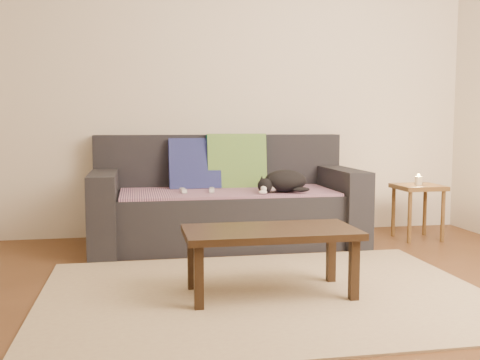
% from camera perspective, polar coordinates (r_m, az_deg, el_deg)
% --- Properties ---
extents(ground, '(4.50, 4.50, 0.00)m').
position_cam_1_polar(ground, '(3.09, 3.22, -12.45)').
color(ground, brown).
rests_on(ground, ground).
extents(back_wall, '(4.50, 0.04, 2.60)m').
position_cam_1_polar(back_wall, '(4.92, -2.31, 9.66)').
color(back_wall, beige).
rests_on(back_wall, ground).
extents(sofa, '(2.10, 0.94, 0.87)m').
position_cam_1_polar(sofa, '(4.53, -1.48, -2.58)').
color(sofa, '#232328').
rests_on(sofa, ground).
extents(throw_blanket, '(1.66, 0.74, 0.02)m').
position_cam_1_polar(throw_blanket, '(4.42, -1.30, -1.20)').
color(throw_blanket, '#3E2A4E').
rests_on(throw_blanket, sofa).
extents(cushion_navy, '(0.42, 0.22, 0.43)m').
position_cam_1_polar(cushion_navy, '(4.63, -4.64, 1.58)').
color(cushion_navy, '#131046').
rests_on(cushion_navy, throw_blanket).
extents(cushion_green, '(0.49, 0.19, 0.50)m').
position_cam_1_polar(cushion_green, '(4.68, -0.38, 1.65)').
color(cushion_green, '#0C5049').
rests_on(cushion_green, throw_blanket).
extents(cat, '(0.44, 0.34, 0.17)m').
position_cam_1_polar(cat, '(4.31, 4.44, -0.16)').
color(cat, black).
rests_on(cat, throw_blanket).
extents(wii_remote_a, '(0.05, 0.15, 0.03)m').
position_cam_1_polar(wii_remote_a, '(4.30, -5.80, -1.09)').
color(wii_remote_a, white).
rests_on(wii_remote_a, throw_blanket).
extents(wii_remote_b, '(0.06, 0.15, 0.03)m').
position_cam_1_polar(wii_remote_b, '(4.32, -2.88, -1.04)').
color(wii_remote_b, white).
rests_on(wii_remote_b, throw_blanket).
extents(side_table, '(0.37, 0.37, 0.46)m').
position_cam_1_polar(side_table, '(4.91, 17.64, -1.40)').
color(side_table, brown).
rests_on(side_table, ground).
extents(candle, '(0.06, 0.06, 0.09)m').
position_cam_1_polar(candle, '(4.90, 17.68, -0.04)').
color(candle, beige).
rests_on(candle, side_table).
extents(rug, '(2.50, 1.80, 0.01)m').
position_cam_1_polar(rug, '(3.23, 2.58, -11.53)').
color(rug, tan).
rests_on(rug, ground).
extents(coffee_table, '(0.96, 0.48, 0.38)m').
position_cam_1_polar(coffee_table, '(3.14, 3.11, -5.83)').
color(coffee_table, black).
rests_on(coffee_table, rug).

